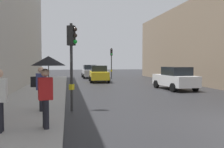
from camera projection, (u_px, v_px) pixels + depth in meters
sidewalk_kerb at (34, 100)px, 12.58m from camera, size 3.33×40.00×0.16m
traffic_light_near_right at (72, 51)px, 10.02m from camera, size 0.44×0.36×3.78m
traffic_light_far_median at (111, 58)px, 29.55m from camera, size 0.24×0.43×3.90m
car_yellow_taxi at (99, 74)px, 25.04m from camera, size 2.18×4.28×1.76m
car_white_compact at (175, 78)px, 18.01m from camera, size 2.27×4.33×1.76m
car_silver_hatchback at (90, 71)px, 31.47m from camera, size 2.06×4.22×1.76m
pedestrian_with_umbrella at (48, 72)px, 6.89m from camera, size 1.00×1.00×2.14m
pedestrian_with_grey_backpack at (40, 86)px, 9.36m from camera, size 0.63×0.37×1.77m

